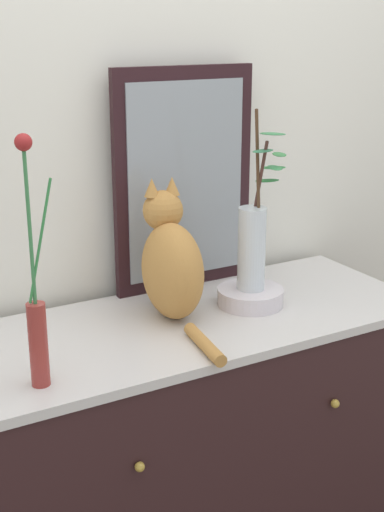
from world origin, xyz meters
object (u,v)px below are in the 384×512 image
(mirror_leaning, at_px, (184,180))
(bowl_porcelain, at_px, (250,296))
(vase_slim_green, at_px, (37,316))
(cat_sitting, at_px, (172,264))
(vase_glass_clear, at_px, (253,242))
(sideboard, at_px, (192,467))

(mirror_leaning, relative_size, bowl_porcelain, 3.44)
(vase_slim_green, height_order, bowl_porcelain, vase_slim_green)
(cat_sitting, bearing_deg, vase_glass_clear, -9.96)
(vase_slim_green, bearing_deg, mirror_leaning, 34.18)
(sideboard, bearing_deg, vase_glass_clear, 2.22)
(mirror_leaning, bearing_deg, vase_slim_green, -145.82)
(vase_slim_green, height_order, vase_glass_clear, vase_slim_green)
(bowl_porcelain, bearing_deg, vase_slim_green, -166.17)
(sideboard, xyz_separation_m, cat_sitting, (-0.04, 0.05, 0.62))
(sideboard, distance_m, cat_sitting, 0.62)
(mirror_leaning, xyz_separation_m, vase_slim_green, (-0.58, -0.40, -0.16))
(sideboard, relative_size, mirror_leaning, 2.02)
(sideboard, relative_size, bowl_porcelain, 6.95)
(mirror_leaning, relative_size, vase_glass_clear, 1.29)
(vase_glass_clear, bearing_deg, vase_slim_green, -166.35)
(sideboard, distance_m, vase_glass_clear, 0.69)
(cat_sitting, relative_size, bowl_porcelain, 2.47)
(sideboard, height_order, vase_slim_green, vase_slim_green)
(vase_slim_green, bearing_deg, cat_sitting, 25.04)
(sideboard, relative_size, vase_slim_green, 2.36)
(cat_sitting, distance_m, vase_glass_clear, 0.24)
(mirror_leaning, height_order, vase_glass_clear, mirror_leaning)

